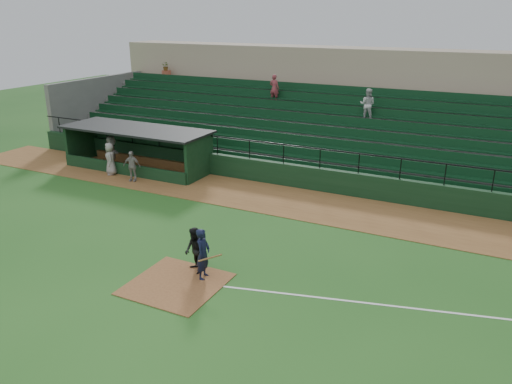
% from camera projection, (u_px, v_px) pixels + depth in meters
% --- Properties ---
extents(ground, '(90.00, 90.00, 0.00)m').
position_uv_depth(ground, '(193.00, 271.00, 17.92)').
color(ground, '#23571C').
rests_on(ground, ground).
extents(warning_track, '(40.00, 4.00, 0.03)m').
position_uv_depth(warning_track, '(284.00, 200.00, 24.66)').
color(warning_track, brown).
rests_on(warning_track, ground).
extents(home_plate_dirt, '(3.00, 3.00, 0.03)m').
position_uv_depth(home_plate_dirt, '(176.00, 284.00, 17.08)').
color(home_plate_dirt, brown).
rests_on(home_plate_dirt, ground).
extents(foul_line, '(17.49, 4.44, 0.01)m').
position_uv_depth(foul_line, '(433.00, 311.00, 15.55)').
color(foul_line, white).
rests_on(foul_line, ground).
extents(stadium_structure, '(38.00, 13.08, 6.40)m').
position_uv_depth(stadium_structure, '(340.00, 122.00, 31.02)').
color(stadium_structure, black).
rests_on(stadium_structure, ground).
extents(dugout, '(8.90, 3.20, 2.42)m').
position_uv_depth(dugout, '(142.00, 145.00, 29.65)').
color(dugout, black).
rests_on(dugout, ground).
extents(batter_at_plate, '(1.07, 0.73, 1.83)m').
position_uv_depth(batter_at_plate, '(203.00, 254.00, 17.18)').
color(batter_at_plate, black).
rests_on(batter_at_plate, ground).
extents(umpire, '(1.03, 0.98, 1.67)m').
position_uv_depth(umpire, '(195.00, 251.00, 17.61)').
color(umpire, black).
rests_on(umpire, ground).
extents(dugout_player_a, '(1.04, 0.63, 1.66)m').
position_uv_depth(dugout_player_a, '(132.00, 166.00, 27.22)').
color(dugout_player_a, gray).
rests_on(dugout_player_a, warning_track).
extents(dugout_player_b, '(1.03, 1.04, 1.82)m').
position_uv_depth(dugout_player_b, '(110.00, 159.00, 28.31)').
color(dugout_player_b, '#9B9591').
rests_on(dugout_player_b, warning_track).
extents(dugout_player_c, '(1.69, 1.56, 1.89)m').
position_uv_depth(dugout_player_c, '(112.00, 151.00, 29.65)').
color(dugout_player_c, '#A9A49E').
rests_on(dugout_player_c, warning_track).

